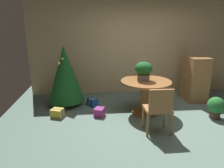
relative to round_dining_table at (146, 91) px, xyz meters
name	(u,v)px	position (x,y,z in m)	size (l,w,h in m)	color
ground_plane	(158,126)	(0.11, -0.64, -0.52)	(6.60, 6.60, 0.00)	slate
back_wall_panel	(137,48)	(0.11, 1.56, 0.78)	(6.00, 0.10, 2.60)	tan
round_dining_table	(146,91)	(0.00, 0.00, 0.00)	(1.11, 1.11, 0.76)	brown
flower_vase	(144,70)	(-0.06, 0.02, 0.48)	(0.38, 0.38, 0.42)	#665B51
wooden_chair_near	(159,108)	(0.00, -0.93, -0.01)	(0.48, 0.38, 0.89)	#9E6B3D
holiday_tree	(65,74)	(-1.83, 0.68, 0.28)	(0.88, 0.88, 1.48)	brown
gift_box_purple	(99,112)	(-1.04, -0.07, -0.43)	(0.26, 0.28, 0.19)	#9E287A
gift_box_gold	(57,113)	(-1.96, -0.03, -0.43)	(0.30, 0.28, 0.19)	gold
gift_box_blue	(93,102)	(-1.18, 0.57, -0.43)	(0.29, 0.33, 0.18)	#1E569E
wooden_cabinet	(194,78)	(1.52, 0.76, 0.05)	(0.52, 0.72, 1.15)	#9E6B3D
potted_plant	(216,107)	(1.44, -0.42, -0.26)	(0.36, 0.36, 0.48)	#4C382D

